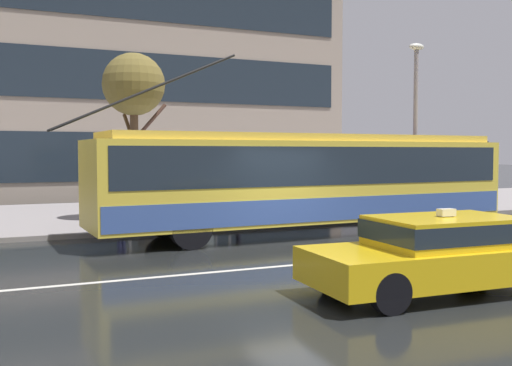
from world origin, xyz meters
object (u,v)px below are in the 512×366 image
object	(u,v)px
trolleybus	(309,179)
street_tree_bare	(134,87)
pedestrian_walking_past	(238,190)
bus_shelter	(174,160)
taxi_oncoming_near	(440,251)
street_lamp	(416,112)
pedestrian_approaching_curb	(385,169)
pedestrian_at_shelter	(121,191)

from	to	relation	value
trolleybus	street_tree_bare	bearing A→B (deg)	133.64
pedestrian_walking_past	street_tree_bare	xyz separation A→B (m)	(-3.36, 0.64, 3.36)
trolleybus	bus_shelter	distance (m)	4.75
street_tree_bare	pedestrian_walking_past	bearing A→B (deg)	-10.81
taxi_oncoming_near	street_lamp	xyz separation A→B (m)	(6.88, 9.13, 3.04)
taxi_oncoming_near	pedestrian_approaching_curb	size ratio (longest dim) A/B	2.28
pedestrian_approaching_curb	trolleybus	bearing A→B (deg)	-153.20
trolleybus	street_tree_bare	size ratio (longest dim) A/B	2.46
bus_shelter	pedestrian_walking_past	xyz separation A→B (m)	(2.22, -0.07, -1.02)
taxi_oncoming_near	bus_shelter	distance (m)	10.92
pedestrian_approaching_curb	street_tree_bare	size ratio (longest dim) A/B	0.36
pedestrian_at_shelter	street_tree_bare	world-z (taller)	street_tree_bare
bus_shelter	street_lamp	bearing A→B (deg)	-10.76
pedestrian_at_shelter	street_tree_bare	xyz separation A→B (m)	(0.67, 1.16, 3.25)
street_tree_bare	trolleybus	bearing A→B (deg)	-46.36
street_tree_bare	street_lamp	bearing A→B (deg)	-12.80
pedestrian_approaching_curb	pedestrian_at_shelter	bearing A→B (deg)	173.51
trolleybus	pedestrian_approaching_curb	bearing A→B (deg)	26.80
bus_shelter	taxi_oncoming_near	bearing A→B (deg)	-82.02
bus_shelter	pedestrian_approaching_curb	size ratio (longest dim) A/B	1.79
taxi_oncoming_near	trolleybus	bearing A→B (deg)	78.51
trolleybus	street_lamp	distance (m)	6.24
pedestrian_approaching_curb	street_lamp	distance (m)	2.39
bus_shelter	pedestrian_at_shelter	distance (m)	2.11
pedestrian_approaching_curb	street_lamp	bearing A→B (deg)	0.11
taxi_oncoming_near	street_tree_bare	distance (m)	12.18
taxi_oncoming_near	pedestrian_at_shelter	bearing A→B (deg)	108.07
pedestrian_walking_past	bus_shelter	bearing A→B (deg)	178.18
bus_shelter	pedestrian_approaching_curb	xyz separation A→B (m)	(7.09, -1.60, -0.34)
trolleybus	pedestrian_walking_past	bearing A→B (deg)	101.07
taxi_oncoming_near	street_tree_bare	xyz separation A→B (m)	(-2.64, 11.30, 3.71)
street_lamp	pedestrian_approaching_curb	bearing A→B (deg)	-179.89
bus_shelter	street_tree_bare	distance (m)	2.66
pedestrian_at_shelter	street_lamp	xyz separation A→B (m)	(10.19, -1.01, 2.58)
bus_shelter	street_lamp	size ratio (longest dim) A/B	0.58
taxi_oncoming_near	pedestrian_approaching_curb	bearing A→B (deg)	58.54
pedestrian_at_shelter	pedestrian_approaching_curb	bearing A→B (deg)	-6.49
taxi_oncoming_near	pedestrian_at_shelter	distance (m)	10.68
bus_shelter	pedestrian_at_shelter	bearing A→B (deg)	-162.06
trolleybus	street_tree_bare	world-z (taller)	street_tree_bare
trolleybus	street_lamp	size ratio (longest dim) A/B	2.20
street_lamp	street_tree_bare	bearing A→B (deg)	167.20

